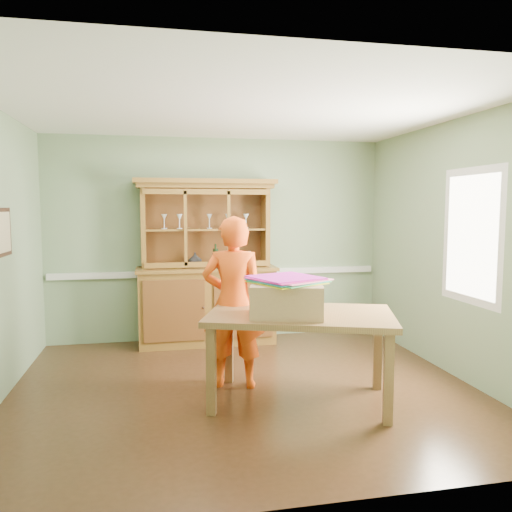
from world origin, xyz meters
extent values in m
plane|color=#412615|center=(0.00, 0.00, 0.00)|extent=(4.50, 4.50, 0.00)
plane|color=white|center=(0.00, 0.00, 2.70)|extent=(4.50, 4.50, 0.00)
plane|color=gray|center=(0.00, 2.00, 1.35)|extent=(4.50, 0.00, 4.50)
plane|color=gray|center=(2.25, 0.00, 1.35)|extent=(0.00, 4.00, 4.00)
plane|color=gray|center=(0.00, -2.00, 1.35)|extent=(4.50, 0.00, 4.50)
cube|color=silver|center=(0.00, 1.98, 0.90)|extent=(4.41, 0.05, 0.08)
cube|color=#362015|center=(-2.23, 0.30, 1.55)|extent=(0.03, 0.60, 0.46)
cube|color=beige|center=(-2.22, 0.30, 1.55)|extent=(0.01, 0.52, 0.38)
cube|color=silver|center=(2.23, -0.30, 1.50)|extent=(0.03, 0.96, 1.36)
cube|color=white|center=(2.22, -0.30, 1.50)|extent=(0.01, 0.80, 1.20)
cube|color=brown|center=(-0.19, 1.73, 0.49)|extent=(1.75, 0.53, 0.97)
cube|color=brown|center=(-0.19, 1.72, 0.99)|extent=(1.80, 0.59, 0.04)
cube|color=brown|center=(-0.19, 1.98, 1.52)|extent=(1.65, 0.04, 1.02)
cube|color=brown|center=(-0.98, 1.82, 1.52)|extent=(0.06, 0.37, 1.02)
cube|color=brown|center=(0.61, 1.82, 1.52)|extent=(0.06, 0.37, 1.02)
cube|color=brown|center=(-0.19, 1.82, 2.06)|extent=(1.75, 0.43, 0.06)
cube|color=brown|center=(-0.19, 1.80, 2.11)|extent=(1.82, 0.47, 0.06)
cube|color=brown|center=(-0.19, 1.82, 1.49)|extent=(1.53, 0.32, 0.02)
imported|color=#B2B2B7|center=(-0.33, 1.82, 1.10)|extent=(0.18, 0.18, 0.19)
imported|color=gold|center=(-0.62, 1.82, 1.03)|extent=(0.21, 0.21, 0.05)
cylinder|color=black|center=(-0.09, 1.56, 1.16)|extent=(0.07, 0.07, 0.31)
cube|color=brown|center=(0.45, -0.42, 0.80)|extent=(1.89, 1.48, 0.06)
cube|color=brown|center=(-0.39, -0.56, 0.39)|extent=(0.10, 0.10, 0.77)
cube|color=brown|center=(-0.12, 0.21, 0.39)|extent=(0.10, 0.10, 0.77)
cube|color=brown|center=(1.01, -1.05, 0.39)|extent=(0.10, 0.10, 0.77)
cube|color=brown|center=(1.28, -0.27, 0.39)|extent=(0.10, 0.10, 0.77)
cube|color=#A57F55|center=(0.29, -0.53, 0.97)|extent=(0.73, 0.64, 0.29)
cube|color=yellow|center=(0.31, -0.48, 1.12)|extent=(0.71, 0.71, 0.01)
cube|color=#36B961|center=(0.31, -0.48, 1.13)|extent=(0.71, 0.71, 0.01)
cube|color=#2EBFD9|center=(0.31, -0.48, 1.14)|extent=(0.71, 0.71, 0.01)
cube|color=pink|center=(0.31, -0.48, 1.15)|extent=(0.71, 0.71, 0.01)
cube|color=#DA2191|center=(0.31, -0.48, 1.16)|extent=(0.71, 0.71, 0.01)
cube|color=#CB1FB3|center=(0.31, -0.48, 1.17)|extent=(0.71, 0.71, 0.01)
imported|color=#ED4C0E|center=(-0.09, 0.09, 0.85)|extent=(0.70, 0.55, 1.70)
camera|label=1|loc=(-0.83, -4.71, 1.78)|focal=35.00mm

